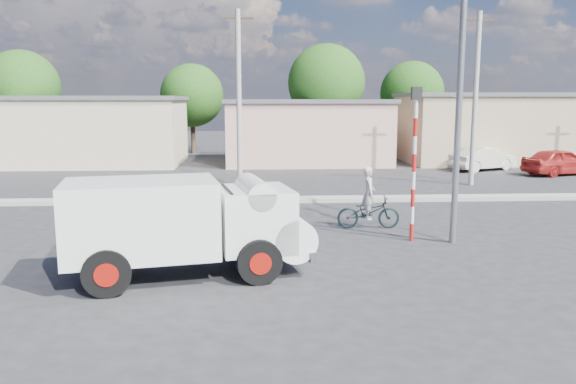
{
  "coord_description": "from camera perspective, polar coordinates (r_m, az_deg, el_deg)",
  "views": [
    {
      "loc": [
        -1.24,
        -13.96,
        4.0
      ],
      "look_at": [
        -0.3,
        2.43,
        1.3
      ],
      "focal_mm": 35.0,
      "sensor_mm": 36.0,
      "label": 1
    }
  ],
  "objects": [
    {
      "name": "car_cream",
      "position": [
        34.14,
        19.18,
        3.22
      ],
      "size": [
        4.31,
        3.0,
        1.35
      ],
      "primitive_type": "imported",
      "rotation": [
        0.0,
        0.0,
        2.0
      ],
      "color": "beige",
      "rests_on": "ground"
    },
    {
      "name": "traffic_pole",
      "position": [
        16.15,
        12.73,
        4.11
      ],
      "size": [
        0.28,
        0.18,
        4.36
      ],
      "color": "red",
      "rests_on": "ground"
    },
    {
      "name": "streetlight",
      "position": [
        16.12,
        16.62,
        12.38
      ],
      "size": [
        2.34,
        0.22,
        9.0
      ],
      "color": "slate",
      "rests_on": "ground"
    },
    {
      "name": "bicycle",
      "position": [
        17.82,
        8.16,
        -2.05
      ],
      "size": [
        1.99,
        0.79,
        1.03
      ],
      "primitive_type": "imported",
      "rotation": [
        0.0,
        0.0,
        1.51
      ],
      "color": "black",
      "rests_on": "ground"
    },
    {
      "name": "ground_plane",
      "position": [
        14.58,
        1.74,
        -6.59
      ],
      "size": [
        120.0,
        120.0,
        0.0
      ],
      "primitive_type": "plane",
      "color": "#27272A",
      "rests_on": "ground"
    },
    {
      "name": "utility_poles",
      "position": [
        26.35,
        6.63,
        9.42
      ],
      "size": [
        35.4,
        0.24,
        8.0
      ],
      "color": "#99968E",
      "rests_on": "ground"
    },
    {
      "name": "car_red",
      "position": [
        33.61,
        25.87,
        2.79
      ],
      "size": [
        4.53,
        2.85,
        1.44
      ],
      "primitive_type": "imported",
      "rotation": [
        0.0,
        0.0,
        1.87
      ],
      "color": "#AB221D",
      "rests_on": "ground"
    },
    {
      "name": "building_row",
      "position": [
        36.09,
        0.45,
        6.36
      ],
      "size": [
        37.8,
        7.3,
        4.44
      ],
      "color": "beige",
      "rests_on": "ground"
    },
    {
      "name": "cyclist",
      "position": [
        17.76,
        8.18,
        -1.06
      ],
      "size": [
        0.43,
        0.62,
        1.65
      ],
      "primitive_type": "imported",
      "rotation": [
        0.0,
        0.0,
        1.51
      ],
      "color": "silver",
      "rests_on": "ground"
    },
    {
      "name": "tree_row",
      "position": [
        42.6,
        -4.73,
        10.41
      ],
      "size": [
        34.13,
        7.32,
        8.1
      ],
      "color": "#38281E",
      "rests_on": "ground"
    },
    {
      "name": "truck",
      "position": [
        12.91,
        -9.97,
        -3.1
      ],
      "size": [
        5.74,
        3.02,
        2.25
      ],
      "rotation": [
        0.0,
        0.0,
        0.2
      ],
      "color": "black",
      "rests_on": "ground"
    },
    {
      "name": "median",
      "position": [
        22.34,
        -0.04,
        -0.77
      ],
      "size": [
        40.0,
        0.8,
        0.16
      ],
      "primitive_type": "cube",
      "color": "#99968E",
      "rests_on": "ground"
    }
  ]
}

